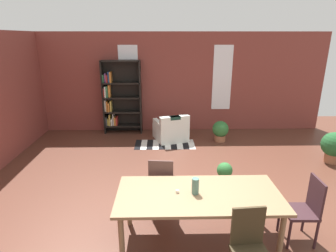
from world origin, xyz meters
TOP-DOWN VIEW (x-y plane):
  - ground_plane at (0.00, 0.00)m, footprint 11.73×11.73m
  - back_wall_brick at (0.00, 4.57)m, footprint 8.74×0.12m
  - window_pane_0 at (-1.35, 4.50)m, footprint 0.55×0.02m
  - window_pane_1 at (1.35, 4.50)m, footprint 0.55×0.02m
  - dining_table at (0.08, -0.36)m, footprint 2.16×0.98m
  - vase_on_table at (0.03, -0.36)m, footprint 0.10×0.10m
  - tealight_candle_0 at (-0.21, -0.34)m, footprint 0.04×0.04m
  - dining_chair_head_right at (1.53, -0.36)m, footprint 0.41×0.41m
  - dining_chair_near_right at (0.56, -1.08)m, footprint 0.43×0.43m
  - dining_chair_far_left at (-0.42, 0.36)m, footprint 0.44×0.44m
  - bookshelf_tall at (-1.64, 4.32)m, footprint 1.10×0.32m
  - armchair_white at (-0.16, 3.62)m, footprint 1.01×1.01m
  - potted_plant_by_shelf at (0.80, 1.23)m, footprint 0.30×0.30m
  - potted_plant_corner at (1.18, 3.51)m, footprint 0.44×0.44m
  - potted_plant_window at (3.44, 2.11)m, footprint 0.55×0.55m
  - striped_rug at (-0.33, 3.27)m, footprint 1.57×0.71m

SIDE VIEW (x-z plane):
  - ground_plane at x=0.00m, z-range 0.00..0.00m
  - striped_rug at x=-0.33m, z-range 0.00..0.01m
  - potted_plant_by_shelf at x=0.80m, z-range 0.02..0.45m
  - armchair_white at x=-0.16m, z-range -0.10..0.65m
  - potted_plant_corner at x=1.18m, z-range 0.02..0.58m
  - potted_plant_window at x=3.44m, z-range 0.04..0.75m
  - dining_chair_head_right at x=1.53m, z-range 0.04..0.99m
  - dining_chair_near_right at x=0.56m, z-range 0.04..0.99m
  - dining_chair_far_left at x=-0.42m, z-range 0.04..0.99m
  - dining_table at x=0.08m, z-range 0.30..1.06m
  - tealight_candle_0 at x=-0.21m, z-range 0.76..0.79m
  - vase_on_table at x=0.03m, z-range 0.76..0.98m
  - bookshelf_tall at x=-1.64m, z-range -0.01..2.09m
  - back_wall_brick at x=0.00m, z-range 0.00..2.86m
  - window_pane_0 at x=-1.35m, z-range 0.64..2.50m
  - window_pane_1 at x=1.35m, z-range 0.64..2.50m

